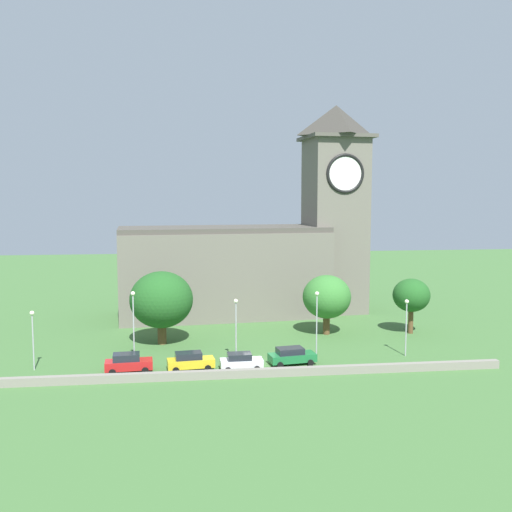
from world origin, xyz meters
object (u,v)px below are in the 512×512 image
(church, at_px, (260,250))
(streetlamp_east_mid, at_px, (317,315))
(car_yellow, at_px, (190,361))
(car_green, at_px, (292,356))
(streetlamp_central, at_px, (236,320))
(car_white, at_px, (241,361))
(streetlamp_west_end, at_px, (33,330))
(streetlamp_east_end, at_px, (406,318))
(tree_by_tower, at_px, (327,297))
(tree_churchyard, at_px, (411,296))
(streetlamp_west_mid, at_px, (133,316))
(car_red, at_px, (128,363))
(tree_riverside_east, at_px, (161,300))

(church, height_order, streetlamp_east_mid, church)
(car_yellow, relative_size, car_green, 0.96)
(streetlamp_central, xyz_separation_m, streetlamp_east_mid, (8.46, -0.31, 0.37))
(car_white, bearing_deg, streetlamp_west_end, 172.92)
(streetlamp_central, height_order, streetlamp_east_end, streetlamp_central)
(tree_by_tower, bearing_deg, tree_churchyard, -4.51)
(car_white, bearing_deg, car_green, 13.75)
(streetlamp_west_mid, xyz_separation_m, streetlamp_central, (10.42, -0.20, -0.55))
(car_yellow, xyz_separation_m, streetlamp_west_mid, (-5.66, 2.61, 4.09))
(church, bearing_deg, tree_churchyard, -39.97)
(car_yellow, distance_m, tree_by_tower, 21.64)
(streetlamp_east_end, height_order, tree_by_tower, tree_by_tower)
(car_red, bearing_deg, tree_riverside_east, 74.88)
(car_white, bearing_deg, tree_riverside_east, 125.84)
(streetlamp_central, xyz_separation_m, tree_by_tower, (12.22, 10.47, 0.24))
(tree_by_tower, distance_m, tree_riverside_east, 20.26)
(car_yellow, bearing_deg, streetlamp_east_mid, 8.98)
(church, bearing_deg, streetlamp_east_end, -62.35)
(church, relative_size, tree_riverside_east, 4.31)
(car_red, relative_size, car_green, 0.94)
(church, height_order, tree_by_tower, church)
(tree_by_tower, relative_size, tree_churchyard, 1.07)
(car_yellow, relative_size, streetlamp_east_mid, 0.66)
(car_red, bearing_deg, streetlamp_east_end, 4.40)
(car_red, bearing_deg, church, 57.93)
(car_red, relative_size, car_yellow, 0.98)
(streetlamp_east_mid, height_order, tree_riverside_east, tree_riverside_east)
(church, bearing_deg, tree_by_tower, -64.22)
(streetlamp_west_mid, xyz_separation_m, streetlamp_east_end, (28.73, -0.32, -0.82))
(car_red, xyz_separation_m, tree_by_tower, (23.00, 12.82, 3.74))
(car_red, distance_m, streetlamp_east_mid, 19.73)
(streetlamp_west_end, height_order, streetlamp_east_mid, streetlamp_east_mid)
(tree_churchyard, bearing_deg, tree_riverside_east, -177.48)
(streetlamp_central, height_order, tree_riverside_east, tree_riverside_east)
(church, distance_m, car_green, 26.97)
(car_green, bearing_deg, streetlamp_west_end, 177.29)
(car_white, distance_m, car_green, 5.51)
(church, relative_size, streetlamp_central, 5.55)
(church, relative_size, streetlamp_east_end, 5.95)
(streetlamp_west_end, relative_size, tree_by_tower, 0.80)
(car_red, relative_size, tree_riverside_east, 0.55)
(streetlamp_central, relative_size, tree_by_tower, 0.89)
(car_yellow, height_order, streetlamp_west_end, streetlamp_west_end)
(tree_by_tower, bearing_deg, car_yellow, -142.85)
(streetlamp_west_end, height_order, tree_riverside_east, tree_riverside_east)
(streetlamp_west_end, bearing_deg, tree_churchyard, 13.22)
(car_green, bearing_deg, car_yellow, -175.94)
(car_green, relative_size, streetlamp_west_mid, 0.66)
(streetlamp_central, height_order, tree_by_tower, tree_by_tower)
(church, distance_m, streetlamp_west_end, 35.91)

